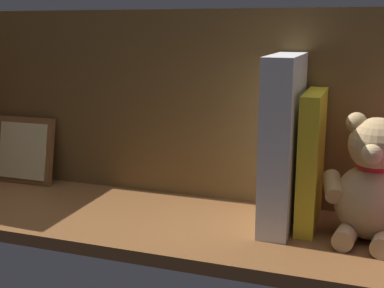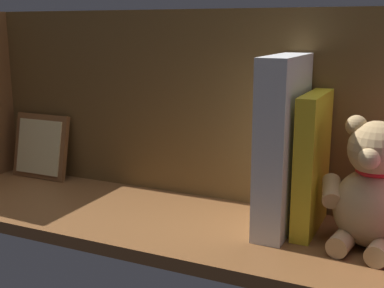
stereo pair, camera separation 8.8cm
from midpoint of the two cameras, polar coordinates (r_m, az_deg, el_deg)
ground_plane at (r=92.44cm, az=-2.76°, el=-9.07°), size 111.38×30.90×2.20cm
shelf_back_panel at (r=99.19cm, az=-0.03°, el=4.19°), size 111.38×1.50×36.83cm
teddy_bear at (r=84.34cm, az=16.75°, el=-4.53°), size 16.46×14.25×20.49cm
book_4 at (r=87.72cm, az=10.44°, el=-1.77°), size 3.12×14.83×23.14cm
dictionary_thick_white at (r=86.46cm, az=7.25°, el=0.18°), size 4.96×17.47×29.16cm
picture_frame_leaning at (r=119.11cm, az=-20.28°, el=-0.68°), size 14.08×4.36×14.46cm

